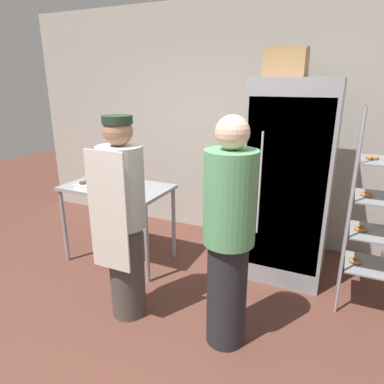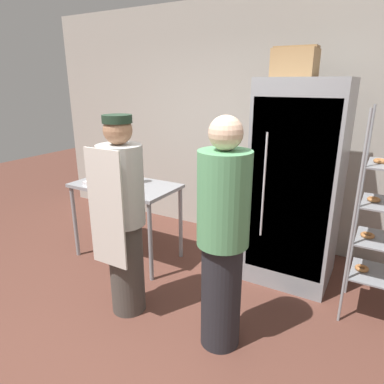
{
  "view_description": "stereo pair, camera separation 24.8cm",
  "coord_description": "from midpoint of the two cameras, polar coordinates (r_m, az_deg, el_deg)",
  "views": [
    {
      "loc": [
        1.17,
        -1.73,
        1.96
      ],
      "look_at": [
        0.03,
        0.74,
        1.08
      ],
      "focal_mm": 32.0,
      "sensor_mm": 36.0,
      "label": 1
    },
    {
      "loc": [
        1.39,
        -1.62,
        1.96
      ],
      "look_at": [
        0.03,
        0.74,
        1.08
      ],
      "focal_mm": 32.0,
      "sensor_mm": 36.0,
      "label": 2
    }
  ],
  "objects": [
    {
      "name": "back_wall",
      "position": [
        4.34,
        7.51,
        11.05
      ],
      "size": [
        6.4,
        0.12,
        2.9
      ],
      "primitive_type": "cube",
      "color": "#ADA89E",
      "rests_on": "ground_plane"
    },
    {
      "name": "prep_counter",
      "position": [
        3.85,
        -14.14,
        -0.52
      ],
      "size": [
        1.15,
        0.65,
        0.88
      ],
      "color": "gray",
      "rests_on": "ground_plane"
    },
    {
      "name": "blender_pitcher",
      "position": [
        3.81,
        -12.87,
        3.06
      ],
      "size": [
        0.15,
        0.15,
        0.29
      ],
      "color": "black",
      "rests_on": "prep_counter"
    },
    {
      "name": "donut_box",
      "position": [
        3.83,
        -18.42,
        1.34
      ],
      "size": [
        0.26,
        0.23,
        0.27
      ],
      "color": "white",
      "rests_on": "prep_counter"
    },
    {
      "name": "person_baker",
      "position": [
        2.86,
        -13.85,
        -4.41
      ],
      "size": [
        0.36,
        0.38,
        1.72
      ],
      "color": "#47423D",
      "rests_on": "ground_plane"
    },
    {
      "name": "ground_plane",
      "position": [
        2.88,
        -10.23,
        -25.27
      ],
      "size": [
        14.0,
        14.0,
        0.0
      ],
      "primitive_type": "plane",
      "color": "brown"
    },
    {
      "name": "refrigerator",
      "position": [
        3.53,
        14.1,
        1.61
      ],
      "size": [
        0.79,
        0.75,
        2.0
      ],
      "color": "gray",
      "rests_on": "ground_plane"
    },
    {
      "name": "cardboard_storage_box",
      "position": [
        3.53,
        13.36,
        20.21
      ],
      "size": [
        0.39,
        0.32,
        0.27
      ],
      "color": "#A87F51",
      "rests_on": "refrigerator"
    },
    {
      "name": "person_customer",
      "position": [
        2.48,
        3.28,
        -7.46
      ],
      "size": [
        0.37,
        0.37,
        1.76
      ],
      "color": "#232328",
      "rests_on": "ground_plane"
    }
  ]
}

